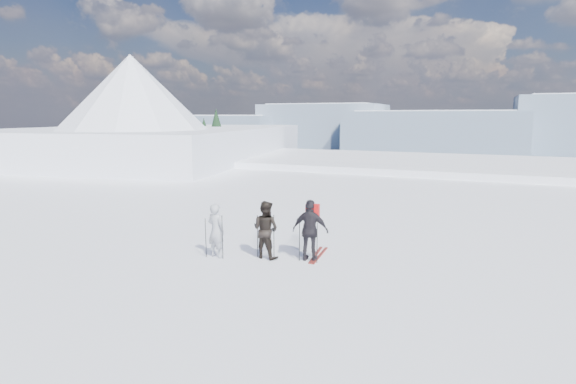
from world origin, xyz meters
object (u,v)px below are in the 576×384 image
Objects in this scene: skier_grey at (216,230)px; skis_loose at (318,255)px; skier_pack at (310,230)px; skier_dark at (266,229)px.

skier_grey reaches higher than skis_loose.
skier_grey is 2.85m from skier_pack.
skier_dark is at bearing -149.74° from skis_loose.
skier_pack is 1.07× the size of skis_loose.
skier_grey is at bearing -154.45° from skis_loose.
skis_loose is at bearing -101.78° from skier_pack.
skier_grey is 0.90× the size of skier_pack.
skier_pack reaches higher than skier_grey.
skier_dark reaches higher than skis_loose.
skier_pack reaches higher than skier_dark.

